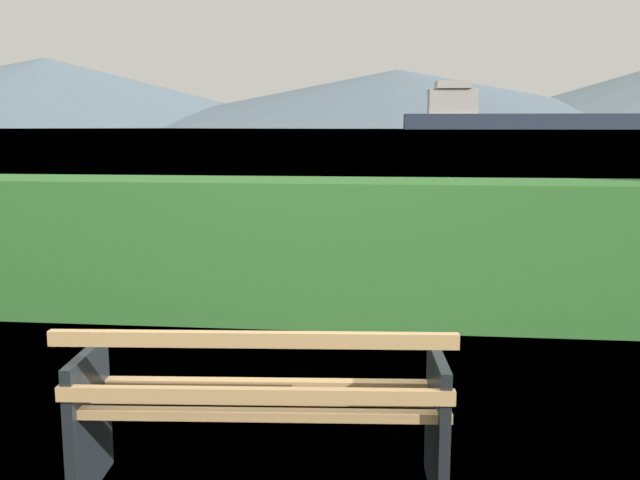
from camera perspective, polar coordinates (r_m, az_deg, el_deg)
water_surface at (r=309.47m, az=6.12°, el=8.78°), size 620.00×620.00×0.00m
park_bench at (r=3.42m, az=-4.77°, el=-13.20°), size 1.77×0.70×0.87m
hedge_row at (r=6.39m, az=0.51°, el=-0.79°), size 13.02×0.88×1.25m
cargo_ship_large at (r=299.13m, az=15.36°, el=9.51°), size 105.47×19.08×18.91m
distant_hills at (r=541.15m, az=6.38°, el=11.75°), size 941.62×447.83×61.44m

